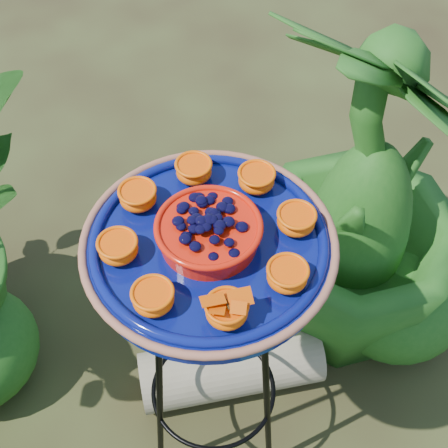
% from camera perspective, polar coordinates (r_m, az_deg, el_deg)
% --- Properties ---
extents(tripod_stand, '(0.35, 0.36, 0.89)m').
position_cam_1_polar(tripod_stand, '(1.46, -1.09, -11.05)').
color(tripod_stand, black).
rests_on(tripod_stand, ground).
extents(feeder_dish, '(0.49, 0.49, 0.11)m').
position_cam_1_polar(feeder_dish, '(1.13, -1.38, -1.66)').
color(feeder_dish, '#081161').
rests_on(feeder_dish, tripod_stand).
extents(driftwood_log, '(0.56, 0.23, 0.18)m').
position_cam_1_polar(driftwood_log, '(1.93, 0.65, -12.98)').
color(driftwood_log, gray).
rests_on(driftwood_log, ground).
extents(shrub_back_right, '(0.88, 0.88, 1.12)m').
position_cam_1_polar(shrub_back_right, '(1.73, 12.84, 2.25)').
color(shrub_back_right, '#1C5316').
rests_on(shrub_back_right, ground).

